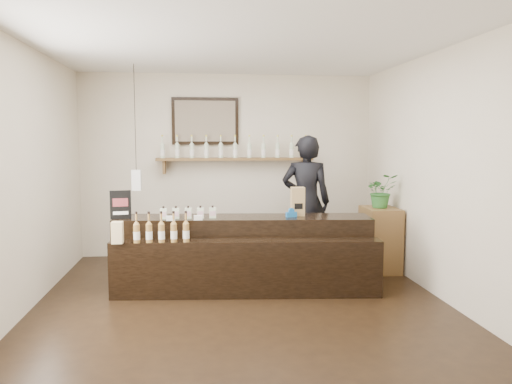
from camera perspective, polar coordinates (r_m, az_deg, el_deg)
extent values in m
plane|color=black|center=(5.60, -1.58, -12.71)|extent=(5.00, 5.00, 0.00)
plane|color=beige|center=(7.81, -3.20, 3.08)|extent=(4.50, 0.00, 4.50)
plane|color=beige|center=(2.85, 2.67, -2.01)|extent=(4.50, 0.00, 4.50)
plane|color=beige|center=(5.60, -25.24, 1.36)|extent=(0.00, 5.00, 5.00)
plane|color=beige|center=(5.95, 20.52, 1.80)|extent=(0.00, 5.00, 5.00)
plane|color=white|center=(5.40, -1.67, 16.70)|extent=(5.00, 5.00, 0.00)
cube|color=brown|center=(7.68, -2.40, 3.78)|extent=(2.40, 0.25, 0.04)
cube|color=brown|center=(7.72, -10.45, 2.80)|extent=(0.04, 0.20, 0.20)
cube|color=brown|center=(7.87, 5.47, 2.94)|extent=(0.04, 0.20, 0.20)
cube|color=black|center=(7.76, -5.82, 8.06)|extent=(1.02, 0.04, 0.72)
cube|color=#4C3E30|center=(7.74, -5.82, 8.07)|extent=(0.92, 0.01, 0.62)
cube|color=white|center=(6.96, -13.50, 1.33)|extent=(0.12, 0.12, 0.28)
cylinder|color=black|center=(6.94, -13.67, 8.29)|extent=(0.01, 0.01, 1.41)
cylinder|color=beige|center=(7.68, -10.64, 4.59)|extent=(0.07, 0.07, 0.20)
cone|color=beige|center=(7.68, -10.66, 5.54)|extent=(0.07, 0.07, 0.05)
cylinder|color=beige|center=(7.68, -10.67, 5.99)|extent=(0.02, 0.02, 0.07)
cylinder|color=gold|center=(7.68, -10.68, 6.34)|extent=(0.03, 0.03, 0.02)
cylinder|color=white|center=(7.68, -10.64, 4.44)|extent=(0.07, 0.07, 0.09)
cylinder|color=beige|center=(7.67, -9.00, 4.62)|extent=(0.07, 0.07, 0.20)
cone|color=beige|center=(7.66, -9.01, 5.57)|extent=(0.07, 0.07, 0.05)
cylinder|color=beige|center=(7.66, -9.02, 6.02)|extent=(0.02, 0.02, 0.07)
cylinder|color=gold|center=(7.66, -9.03, 6.37)|extent=(0.03, 0.03, 0.02)
cylinder|color=white|center=(7.67, -9.00, 4.47)|extent=(0.07, 0.07, 0.09)
cylinder|color=beige|center=(7.66, -7.35, 4.64)|extent=(0.07, 0.07, 0.20)
cone|color=beige|center=(7.66, -7.36, 5.59)|extent=(0.07, 0.07, 0.05)
cylinder|color=beige|center=(7.66, -7.37, 6.04)|extent=(0.02, 0.02, 0.07)
cylinder|color=gold|center=(7.66, -7.37, 6.39)|extent=(0.03, 0.03, 0.02)
cylinder|color=white|center=(7.66, -7.35, 4.49)|extent=(0.07, 0.07, 0.09)
cylinder|color=beige|center=(7.66, -5.70, 4.66)|extent=(0.07, 0.07, 0.20)
cone|color=beige|center=(7.66, -5.71, 5.61)|extent=(0.07, 0.07, 0.05)
cylinder|color=beige|center=(7.66, -5.71, 6.06)|extent=(0.02, 0.02, 0.07)
cylinder|color=gold|center=(7.66, -5.72, 6.41)|extent=(0.03, 0.03, 0.02)
cylinder|color=white|center=(7.66, -5.70, 4.51)|extent=(0.07, 0.07, 0.09)
cylinder|color=beige|center=(7.67, -4.05, 4.68)|extent=(0.07, 0.07, 0.20)
cone|color=beige|center=(7.66, -4.05, 5.63)|extent=(0.07, 0.07, 0.05)
cylinder|color=beige|center=(7.66, -4.06, 6.08)|extent=(0.02, 0.02, 0.07)
cylinder|color=gold|center=(7.66, -4.06, 6.43)|extent=(0.03, 0.03, 0.02)
cylinder|color=white|center=(7.67, -4.05, 4.53)|extent=(0.07, 0.07, 0.09)
cylinder|color=beige|center=(7.68, -2.40, 4.69)|extent=(0.07, 0.07, 0.20)
cone|color=beige|center=(7.68, -2.41, 5.64)|extent=(0.07, 0.07, 0.05)
cylinder|color=beige|center=(7.68, -2.41, 6.09)|extent=(0.02, 0.02, 0.07)
cylinder|color=gold|center=(7.68, -2.41, 6.44)|extent=(0.03, 0.03, 0.02)
cylinder|color=white|center=(7.68, -2.40, 4.54)|extent=(0.07, 0.07, 0.09)
cylinder|color=beige|center=(7.70, -0.76, 4.70)|extent=(0.07, 0.07, 0.20)
cone|color=beige|center=(7.70, -0.76, 5.64)|extent=(0.07, 0.07, 0.05)
cylinder|color=beige|center=(7.70, -0.77, 6.09)|extent=(0.02, 0.02, 0.07)
cylinder|color=gold|center=(7.70, -0.77, 6.44)|extent=(0.03, 0.03, 0.02)
cylinder|color=white|center=(7.70, -0.76, 4.55)|extent=(0.07, 0.07, 0.09)
cylinder|color=beige|center=(7.72, 0.87, 4.70)|extent=(0.07, 0.07, 0.20)
cone|color=beige|center=(7.72, 0.87, 5.64)|extent=(0.07, 0.07, 0.05)
cylinder|color=beige|center=(7.72, 0.87, 6.09)|extent=(0.02, 0.02, 0.07)
cylinder|color=gold|center=(7.72, 0.87, 6.44)|extent=(0.03, 0.03, 0.02)
cylinder|color=white|center=(7.72, 0.87, 4.55)|extent=(0.07, 0.07, 0.09)
cylinder|color=beige|center=(7.75, 2.48, 4.70)|extent=(0.07, 0.07, 0.20)
cone|color=beige|center=(7.75, 2.49, 5.64)|extent=(0.07, 0.07, 0.05)
cylinder|color=beige|center=(7.75, 2.49, 6.08)|extent=(0.02, 0.02, 0.07)
cylinder|color=gold|center=(7.75, 2.49, 6.43)|extent=(0.03, 0.03, 0.02)
cylinder|color=white|center=(7.75, 2.48, 4.55)|extent=(0.07, 0.07, 0.09)
cylinder|color=beige|center=(7.79, 4.09, 4.70)|extent=(0.07, 0.07, 0.20)
cone|color=beige|center=(7.79, 4.10, 5.63)|extent=(0.07, 0.07, 0.05)
cylinder|color=beige|center=(7.79, 4.10, 6.07)|extent=(0.02, 0.02, 0.07)
cylinder|color=gold|center=(7.79, 4.10, 6.42)|extent=(0.03, 0.03, 0.02)
cylinder|color=white|center=(7.79, 4.09, 4.55)|extent=(0.07, 0.07, 0.09)
cylinder|color=beige|center=(7.83, 5.68, 4.69)|extent=(0.07, 0.07, 0.20)
cone|color=beige|center=(7.83, 5.68, 5.62)|extent=(0.07, 0.07, 0.05)
cylinder|color=beige|center=(7.83, 5.69, 6.06)|extent=(0.02, 0.02, 0.07)
cylinder|color=gold|center=(7.83, 5.69, 6.40)|extent=(0.03, 0.03, 0.02)
cylinder|color=white|center=(7.84, 5.67, 4.54)|extent=(0.07, 0.07, 0.09)
cube|color=black|center=(6.16, -1.46, -6.80)|extent=(3.13, 0.81, 0.86)
cube|color=black|center=(5.79, -1.10, -8.70)|extent=(3.10, 0.54, 0.65)
cube|color=white|center=(5.87, -9.74, -2.98)|extent=(0.10, 0.04, 0.05)
cube|color=white|center=(5.86, -6.63, -2.94)|extent=(0.10, 0.04, 0.05)
cube|color=#DCC186|center=(5.75, -15.55, -5.07)|extent=(0.12, 0.12, 0.12)
cube|color=#DCC186|center=(5.73, -15.58, -3.89)|extent=(0.12, 0.12, 0.12)
cube|color=beige|center=(6.02, -10.53, -2.45)|extent=(0.08, 0.08, 0.13)
cube|color=#CB9EA9|center=(5.98, -10.55, -2.51)|extent=(0.07, 0.00, 0.06)
cylinder|color=black|center=(6.01, -10.54, -1.76)|extent=(0.02, 0.02, 0.03)
cube|color=beige|center=(6.01, -9.14, -2.44)|extent=(0.08, 0.08, 0.13)
cube|color=#CB9EA9|center=(5.97, -9.16, -2.50)|extent=(0.07, 0.00, 0.06)
cylinder|color=black|center=(6.00, -9.16, -1.74)|extent=(0.02, 0.02, 0.03)
cube|color=beige|center=(6.01, -7.76, -2.43)|extent=(0.08, 0.08, 0.13)
cube|color=#CB9EA9|center=(5.97, -7.77, -2.48)|extent=(0.07, 0.00, 0.06)
cylinder|color=black|center=(6.00, -7.77, -1.73)|extent=(0.02, 0.02, 0.03)
cube|color=beige|center=(6.01, -6.37, -2.41)|extent=(0.08, 0.08, 0.13)
cube|color=#CB9EA9|center=(5.96, -6.37, -2.47)|extent=(0.07, 0.00, 0.06)
cylinder|color=black|center=(5.99, -6.38, -1.71)|extent=(0.02, 0.02, 0.03)
cube|color=beige|center=(6.01, -4.98, -2.39)|extent=(0.08, 0.08, 0.13)
cube|color=#CB9EA9|center=(5.97, -4.97, -2.45)|extent=(0.07, 0.00, 0.06)
cylinder|color=black|center=(6.00, -4.99, -1.69)|extent=(0.02, 0.02, 0.03)
cylinder|color=olive|center=(5.72, -13.48, -4.65)|extent=(0.07, 0.07, 0.20)
cone|color=olive|center=(5.70, -13.51, -3.40)|extent=(0.07, 0.07, 0.05)
cylinder|color=olive|center=(5.69, -13.53, -2.80)|extent=(0.02, 0.02, 0.07)
cylinder|color=black|center=(5.68, -13.54, -2.33)|extent=(0.03, 0.03, 0.03)
cylinder|color=white|center=(5.72, -13.48, -4.86)|extent=(0.07, 0.07, 0.09)
cylinder|color=olive|center=(5.70, -12.12, -4.65)|extent=(0.07, 0.07, 0.20)
cone|color=olive|center=(5.68, -12.15, -3.39)|extent=(0.07, 0.07, 0.05)
cylinder|color=olive|center=(5.67, -12.16, -2.79)|extent=(0.02, 0.02, 0.07)
cylinder|color=black|center=(5.66, -12.17, -2.32)|extent=(0.03, 0.03, 0.03)
cylinder|color=white|center=(5.71, -12.11, -4.85)|extent=(0.07, 0.07, 0.09)
cylinder|color=olive|center=(5.69, -10.75, -4.64)|extent=(0.07, 0.07, 0.20)
cone|color=olive|center=(5.67, -10.77, -3.38)|extent=(0.07, 0.07, 0.05)
cylinder|color=olive|center=(5.66, -10.79, -2.78)|extent=(0.02, 0.02, 0.07)
cylinder|color=black|center=(5.65, -10.80, -2.31)|extent=(0.03, 0.03, 0.03)
cylinder|color=white|center=(5.69, -10.74, -4.85)|extent=(0.07, 0.07, 0.09)
cylinder|color=olive|center=(5.68, -9.37, -4.63)|extent=(0.07, 0.07, 0.20)
cone|color=olive|center=(5.66, -9.40, -3.37)|extent=(0.07, 0.07, 0.05)
cylinder|color=olive|center=(5.65, -9.41, -2.77)|extent=(0.02, 0.02, 0.07)
cylinder|color=black|center=(5.64, -9.41, -2.30)|extent=(0.03, 0.03, 0.03)
cylinder|color=white|center=(5.69, -9.37, -4.84)|extent=(0.07, 0.07, 0.09)
cylinder|color=olive|center=(5.68, -7.99, -4.62)|extent=(0.07, 0.07, 0.20)
cone|color=olive|center=(5.65, -8.01, -3.36)|extent=(0.07, 0.07, 0.05)
cylinder|color=olive|center=(5.64, -8.02, -2.76)|extent=(0.02, 0.02, 0.07)
cylinder|color=black|center=(5.64, -8.03, -2.28)|extent=(0.03, 0.03, 0.03)
cylinder|color=white|center=(5.68, -7.99, -4.82)|extent=(0.07, 0.07, 0.09)
cube|color=black|center=(6.09, -15.22, -1.42)|extent=(0.24, 0.06, 0.34)
cube|color=maroon|center=(6.08, -15.25, -1.16)|extent=(0.17, 0.03, 0.10)
cube|color=white|center=(6.09, -15.21, -2.33)|extent=(0.17, 0.03, 0.04)
cube|color=olive|center=(6.15, 4.78, -1.09)|extent=(0.16, 0.12, 0.35)
cube|color=black|center=(6.10, 4.89, -1.63)|extent=(0.10, 0.00, 0.07)
cube|color=#165CA0|center=(6.07, 4.06, -2.58)|extent=(0.14, 0.08, 0.06)
cylinder|color=#165CA0|center=(6.06, 4.06, -2.16)|extent=(0.07, 0.04, 0.07)
cube|color=brown|center=(7.06, 13.98, -5.28)|extent=(0.44, 0.60, 0.87)
imported|color=#2D6B2B|center=(6.97, 14.12, 0.13)|extent=(0.43, 0.38, 0.46)
imported|color=black|center=(7.04, 5.75, -0.12)|extent=(0.86, 0.66, 2.10)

